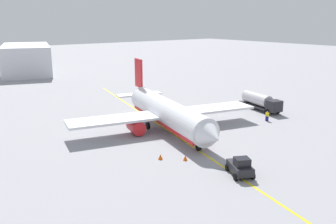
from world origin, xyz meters
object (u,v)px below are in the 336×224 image
safety_cone_nose (185,158)px  safety_cone_wingtip (160,157)px  airplane (167,113)px  fuel_tanker (260,101)px  pushback_tug (240,167)px  refueling_worker (267,116)px

safety_cone_nose → safety_cone_wingtip: (-2.13, -2.24, 0.02)m
airplane → safety_cone_nose: bearing=-27.1°
fuel_tanker → pushback_tug: 31.67m
fuel_tanker → airplane: bearing=-91.4°
airplane → safety_cone_nose: size_ratio=49.66×
refueling_worker → safety_cone_wingtip: size_ratio=2.57×
pushback_tug → refueling_worker: bearing=120.9°
pushback_tug → safety_cone_nose: bearing=-164.1°
pushback_tug → safety_cone_wingtip: size_ratio=6.19×
refueling_worker → safety_cone_wingtip: (3.16, -24.94, -0.49)m
safety_cone_nose → airplane: bearing=152.9°
airplane → safety_cone_nose: 13.26m
fuel_tanker → safety_cone_wingtip: size_ratio=15.72×
pushback_tug → airplane: bearing=168.2°
fuel_tanker → safety_cone_wingtip: bearing=-73.5°
refueling_worker → airplane: bearing=-110.6°
airplane → safety_cone_nose: (11.60, -5.94, -2.47)m
fuel_tanker → safety_cone_wingtip: (8.93, -30.21, -1.39)m
fuel_tanker → refueling_worker: 7.86m
refueling_worker → safety_cone_nose: size_ratio=2.75×
fuel_tanker → safety_cone_nose: size_ratio=16.80×
pushback_tug → safety_cone_nose: size_ratio=6.62×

